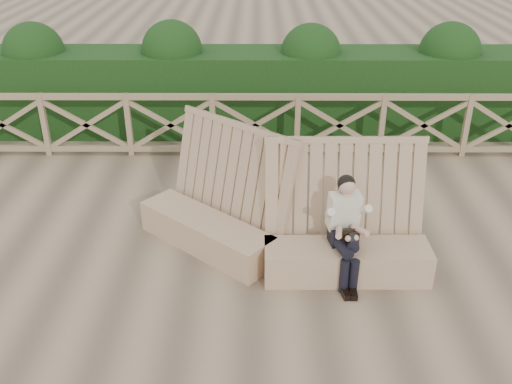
{
  "coord_description": "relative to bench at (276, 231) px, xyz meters",
  "views": [
    {
      "loc": [
        0.06,
        -5.57,
        4.04
      ],
      "look_at": [
        0.03,
        0.4,
        0.9
      ],
      "focal_mm": 40.0,
      "sensor_mm": 36.0,
      "label": 1
    }
  ],
  "objects": [
    {
      "name": "guardrail",
      "position": [
        -0.28,
        3.13,
        0.17
      ],
      "size": [
        10.1,
        0.09,
        1.1
      ],
      "color": "olive",
      "rests_on": "ground"
    },
    {
      "name": "woman",
      "position": [
        0.78,
        -0.37,
        0.3
      ],
      "size": [
        0.4,
        0.78,
        1.27
      ],
      "rotation": [
        0.0,
        0.0,
        0.18
      ],
      "color": "black",
      "rests_on": "ground"
    },
    {
      "name": "hedge",
      "position": [
        -0.28,
        4.33,
        0.36
      ],
      "size": [
        12.0,
        1.2,
        1.5
      ],
      "primitive_type": "cube",
      "color": "black",
      "rests_on": "ground"
    },
    {
      "name": "bench",
      "position": [
        0.0,
        0.0,
        0.0
      ],
      "size": [
        3.55,
        1.88,
        1.55
      ],
      "rotation": [
        0.0,
        0.0,
        -0.27
      ],
      "color": "#9D7B59",
      "rests_on": "ground"
    },
    {
      "name": "ground",
      "position": [
        -0.28,
        -0.37,
        -0.39
      ],
      "size": [
        60.0,
        60.0,
        0.0
      ],
      "primitive_type": "plane",
      "color": "brown",
      "rests_on": "ground"
    }
  ]
}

